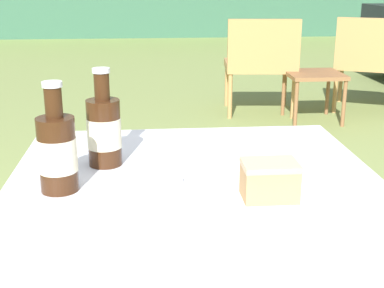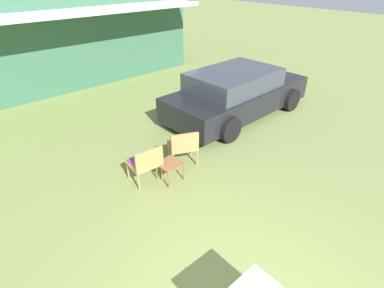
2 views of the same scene
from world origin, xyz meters
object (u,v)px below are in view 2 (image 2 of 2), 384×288
parked_car (237,93)px  garden_side_table (170,165)px  wicker_chair_cushioned (145,162)px  wicker_chair_plain (183,145)px

parked_car → garden_side_table: 3.49m
wicker_chair_cushioned → garden_side_table: wicker_chair_cushioned is taller
wicker_chair_cushioned → garden_side_table: 0.47m
wicker_chair_cushioned → wicker_chair_plain: bearing=-175.8°
wicker_chair_cushioned → garden_side_table: bearing=149.7°
parked_car → wicker_chair_cushioned: size_ratio=5.53×
garden_side_table → wicker_chair_cushioned: bearing=144.7°
wicker_chair_cushioned → wicker_chair_plain: same height
wicker_chair_cushioned → wicker_chair_plain: size_ratio=1.00×
wicker_chair_cushioned → wicker_chair_plain: 0.94m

